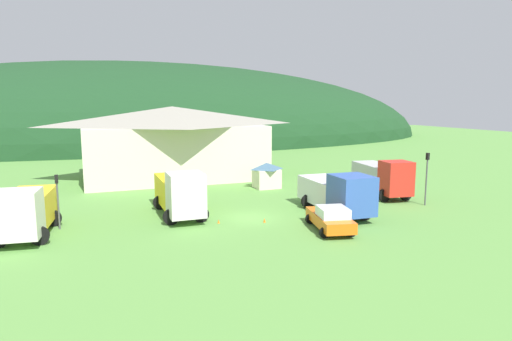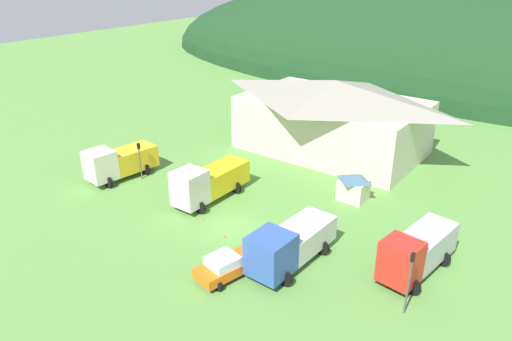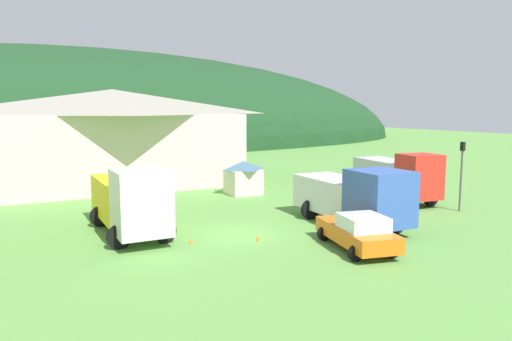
% 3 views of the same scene
% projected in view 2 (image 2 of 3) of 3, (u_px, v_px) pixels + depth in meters
% --- Properties ---
extents(ground_plane, '(200.00, 200.00, 0.00)m').
position_uv_depth(ground_plane, '(231.00, 228.00, 37.94)').
color(ground_plane, '#5B9342').
extents(forested_hill_backdrop, '(137.41, 60.00, 33.19)m').
position_uv_depth(forested_hill_backdrop, '(471.00, 72.00, 88.52)').
color(forested_hill_backdrop, '#193D1E').
rests_on(forested_hill_backdrop, ground).
extents(depot_building, '(20.15, 12.43, 7.82)m').
position_uv_depth(depot_building, '(332.00, 115.00, 51.46)').
color(depot_building, beige).
rests_on(depot_building, ground).
extents(play_shed_cream, '(2.51, 2.22, 2.47)m').
position_uv_depth(play_shed_cream, '(354.00, 186.00, 41.87)').
color(play_shed_cream, beige).
rests_on(play_shed_cream, ground).
extents(heavy_rig_striped, '(3.78, 7.09, 3.31)m').
position_uv_depth(heavy_rig_striped, '(118.00, 161.00, 45.76)').
color(heavy_rig_striped, silver).
rests_on(heavy_rig_striped, ground).
extents(flatbed_truck_yellow, '(3.22, 7.84, 3.53)m').
position_uv_depth(flatbed_truck_yellow, '(208.00, 182.00, 41.57)').
color(flatbed_truck_yellow, silver).
rests_on(flatbed_truck_yellow, ground).
extents(box_truck_blue, '(3.52, 7.78, 3.28)m').
position_uv_depth(box_truck_blue, '(289.00, 244.00, 32.76)').
color(box_truck_blue, '#3356AD').
rests_on(box_truck_blue, ground).
extents(crane_truck_red, '(3.66, 7.36, 3.40)m').
position_uv_depth(crane_truck_red, '(416.00, 251.00, 31.92)').
color(crane_truck_red, red).
rests_on(crane_truck_red, ground).
extents(service_pickup_orange, '(3.05, 5.15, 1.66)m').
position_uv_depth(service_pickup_orange, '(228.00, 265.00, 32.04)').
color(service_pickup_orange, orange).
rests_on(service_pickup_orange, ground).
extents(traffic_light_west, '(0.20, 0.32, 3.64)m').
position_uv_depth(traffic_light_west, '(140.00, 157.00, 45.40)').
color(traffic_light_west, '#4C4C51').
rests_on(traffic_light_west, ground).
extents(traffic_light_east, '(0.20, 0.32, 4.28)m').
position_uv_depth(traffic_light_east, '(410.00, 277.00, 27.90)').
color(traffic_light_east, '#4C4C51').
rests_on(traffic_light_east, ground).
extents(traffic_cone_near_pickup, '(0.36, 0.36, 0.52)m').
position_uv_depth(traffic_cone_near_pickup, '(203.00, 221.00, 39.00)').
color(traffic_cone_near_pickup, orange).
rests_on(traffic_cone_near_pickup, ground).
extents(traffic_cone_mid_row, '(0.36, 0.36, 0.58)m').
position_uv_depth(traffic_cone_mid_row, '(224.00, 238.00, 36.63)').
color(traffic_cone_mid_row, orange).
rests_on(traffic_cone_mid_row, ground).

